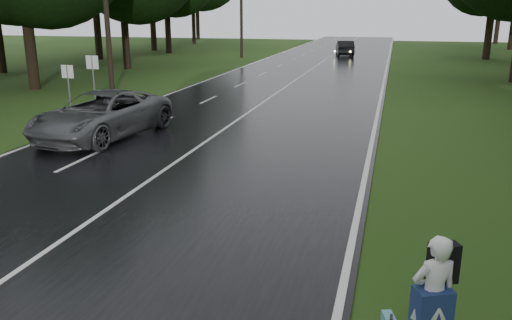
{
  "coord_description": "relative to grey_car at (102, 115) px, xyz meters",
  "views": [
    {
      "loc": [
        6.38,
        -5.8,
        4.61
      ],
      "look_at": [
        3.29,
        5.96,
        1.1
      ],
      "focal_mm": 36.56,
      "sensor_mm": 36.0,
      "label": 1
    }
  ],
  "objects": [
    {
      "name": "lane_center",
      "position": [
        3.96,
        8.92,
        -0.84
      ],
      "size": [
        0.12,
        140.0,
        0.01
      ],
      "primitive_type": "cube",
      "color": "silver",
      "rests_on": "road"
    },
    {
      "name": "far_car",
      "position": [
        5.29,
        38.53,
        -0.07
      ],
      "size": [
        2.39,
        4.88,
        1.54
      ],
      "primitive_type": "imported",
      "rotation": [
        0.0,
        0.0,
        3.31
      ],
      "color": "black",
      "rests_on": "road"
    },
    {
      "name": "tree_left_e",
      "position": [
        -10.63,
        21.8,
        -0.88
      ],
      "size": [
        9.04,
        9.04,
        14.12
      ],
      "primitive_type": null,
      "color": "black",
      "rests_on": "ground"
    },
    {
      "name": "hitchhiker",
      "position": [
        11.09,
        -10.2,
        -0.06
      ],
      "size": [
        0.76,
        0.74,
        1.77
      ],
      "color": "silver",
      "rests_on": "ground"
    },
    {
      "name": "grey_car",
      "position": [
        0.0,
        0.0,
        0.0
      ],
      "size": [
        3.57,
        6.37,
        1.68
      ],
      "primitive_type": "imported",
      "rotation": [
        0.0,
        0.0,
        6.15
      ],
      "color": "#4C4E51",
      "rests_on": "road"
    },
    {
      "name": "tree_right_f",
      "position": [
        18.88,
        38.23,
        -0.88
      ],
      "size": [
        9.56,
        9.56,
        14.94
      ],
      "primitive_type": null,
      "color": "black",
      "rests_on": "ground"
    },
    {
      "name": "tree_left_d",
      "position": [
        -10.61,
        10.17,
        -0.88
      ],
      "size": [
        8.97,
        8.97,
        14.01
      ],
      "primitive_type": null,
      "color": "black",
      "rests_on": "ground"
    },
    {
      "name": "tree_left_f",
      "position": [
        -14.02,
        37.71,
        -0.88
      ],
      "size": [
        9.46,
        9.46,
        14.78
      ],
      "primitive_type": null,
      "color": "black",
      "rests_on": "ground"
    },
    {
      "name": "road",
      "position": [
        3.96,
        8.92,
        -0.86
      ],
      "size": [
        12.0,
        140.0,
        0.04
      ],
      "primitive_type": "cube",
      "color": "black",
      "rests_on": "ground"
    },
    {
      "name": "utility_pole_mid",
      "position": [
        -4.54,
        8.69,
        -0.88
      ],
      "size": [
        1.8,
        0.28,
        10.9
      ],
      "primitive_type": null,
      "color": "black",
      "rests_on": "ground"
    },
    {
      "name": "utility_pole_far",
      "position": [
        -4.54,
        34.1,
        -0.88
      ],
      "size": [
        1.8,
        0.28,
        9.36
      ],
      "primitive_type": null,
      "color": "black",
      "rests_on": "ground"
    },
    {
      "name": "road_sign_a",
      "position": [
        -3.24,
        2.87,
        -0.88
      ],
      "size": [
        0.56,
        0.1,
        2.34
      ],
      "primitive_type": null,
      "color": "white",
      "rests_on": "ground"
    },
    {
      "name": "road_sign_b",
      "position": [
        -3.24,
        4.85,
        -0.88
      ],
      "size": [
        0.62,
        0.1,
        2.58
      ],
      "primitive_type": null,
      "color": "white",
      "rests_on": "ground"
    }
  ]
}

